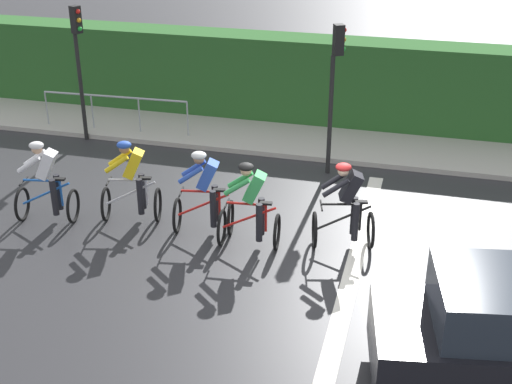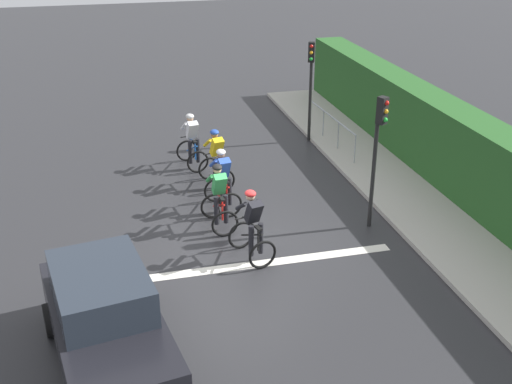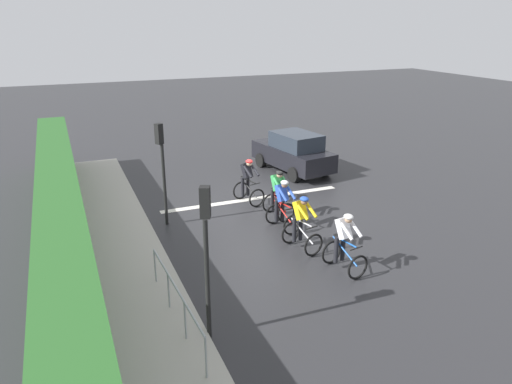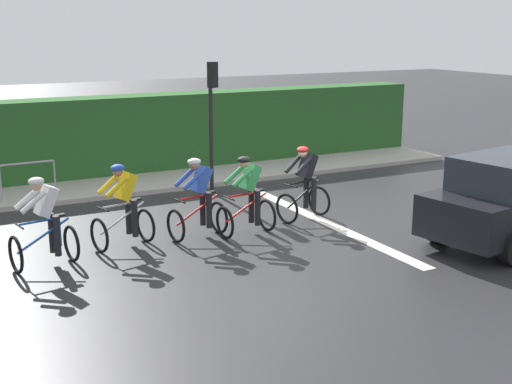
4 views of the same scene
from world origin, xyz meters
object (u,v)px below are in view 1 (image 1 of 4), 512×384
at_px(cyclist_trailing, 346,208).
at_px(pedestrian_railing_kerbside, 115,104).
at_px(cyclist_second, 132,183).
at_px(traffic_light_near_crossing, 335,77).
at_px(traffic_light_far_junction, 79,53).
at_px(cyclist_fourth, 251,208).
at_px(cyclist_mid, 205,195).
at_px(cyclist_lead, 46,184).

height_order(cyclist_trailing, pedestrian_railing_kerbside, cyclist_trailing).
bearing_deg(cyclist_second, traffic_light_near_crossing, -45.91).
xyz_separation_m(traffic_light_far_junction, pedestrian_railing_kerbside, (0.56, -0.54, -1.42)).
relative_size(cyclist_fourth, cyclist_trailing, 1.00).
bearing_deg(cyclist_mid, pedestrian_railing_kerbside, 41.41).
height_order(cyclist_lead, traffic_light_far_junction, traffic_light_far_junction).
xyz_separation_m(cyclist_mid, cyclist_fourth, (-0.29, -0.96, 0.00)).
relative_size(cyclist_mid, traffic_light_far_junction, 0.50).
relative_size(traffic_light_far_junction, pedestrian_railing_kerbside, 0.86).
height_order(cyclist_fourth, traffic_light_far_junction, traffic_light_far_junction).
height_order(cyclist_lead, cyclist_mid, same).
bearing_deg(pedestrian_railing_kerbside, cyclist_trailing, -123.21).
bearing_deg(traffic_light_near_crossing, cyclist_second, 134.09).
bearing_deg(cyclist_trailing, traffic_light_near_crossing, 13.59).
distance_m(cyclist_lead, cyclist_second, 1.64).
distance_m(cyclist_second, traffic_light_near_crossing, 4.88).
distance_m(cyclist_trailing, pedestrian_railing_kerbside, 7.74).
height_order(cyclist_trailing, traffic_light_far_junction, traffic_light_far_junction).
distance_m(cyclist_trailing, traffic_light_far_junction, 8.06).
xyz_separation_m(cyclist_lead, traffic_light_far_junction, (4.14, 1.31, 1.43)).
bearing_deg(cyclist_fourth, traffic_light_far_junction, 52.60).
xyz_separation_m(cyclist_lead, cyclist_fourth, (0.03, -4.07, 0.00)).
height_order(cyclist_second, pedestrian_railing_kerbside, cyclist_second).
relative_size(cyclist_second, pedestrian_railing_kerbside, 0.43).
height_order(cyclist_fourth, cyclist_trailing, same).
xyz_separation_m(cyclist_second, cyclist_mid, (-0.13, -1.52, 0.00)).
bearing_deg(cyclist_trailing, pedestrian_railing_kerbside, 56.79).
bearing_deg(pedestrian_railing_kerbside, cyclist_second, -151.15).
bearing_deg(cyclist_trailing, cyclist_fourth, 104.70).
relative_size(cyclist_lead, pedestrian_railing_kerbside, 0.43).
bearing_deg(traffic_light_near_crossing, cyclist_mid, 151.52).
height_order(traffic_light_far_junction, pedestrian_railing_kerbside, traffic_light_far_junction).
relative_size(cyclist_trailing, traffic_light_far_junction, 0.50).
relative_size(cyclist_lead, cyclist_mid, 1.00).
bearing_deg(traffic_light_far_junction, cyclist_trailing, -117.65).
bearing_deg(cyclist_lead, pedestrian_railing_kerbside, 9.27).
xyz_separation_m(cyclist_mid, pedestrian_railing_kerbside, (4.39, 3.87, 0.00)).
bearing_deg(traffic_light_far_junction, cyclist_mid, -130.92).
relative_size(cyclist_lead, traffic_light_far_junction, 0.50).
bearing_deg(cyclist_lead, cyclist_fourth, -89.60).
bearing_deg(cyclist_mid, cyclist_second, 85.24).
height_order(cyclist_lead, pedestrian_railing_kerbside, cyclist_lead).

